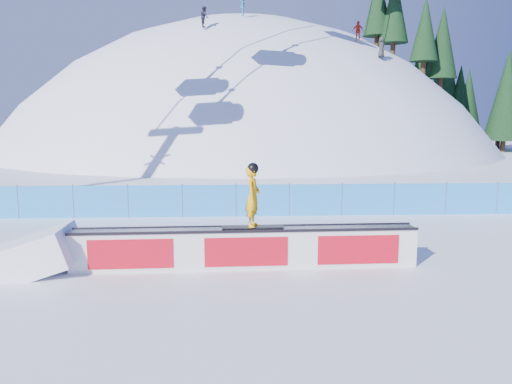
{
  "coord_description": "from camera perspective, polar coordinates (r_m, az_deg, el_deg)",
  "views": [
    {
      "loc": [
        -1.09,
        -13.9,
        3.77
      ],
      "look_at": [
        -0.43,
        0.45,
        1.55
      ],
      "focal_mm": 35.0,
      "sensor_mm": 36.0,
      "label": 1
    }
  ],
  "objects": [
    {
      "name": "ground",
      "position": [
        14.44,
        1.8,
        -6.35
      ],
      "size": [
        160.0,
        160.0,
        0.0
      ],
      "primitive_type": "plane",
      "color": "white",
      "rests_on": "ground"
    },
    {
      "name": "snow_hill",
      "position": [
        60.0,
        -1.43,
        -12.48
      ],
      "size": [
        64.0,
        64.0,
        64.0
      ],
      "color": "white",
      "rests_on": "ground"
    },
    {
      "name": "treeline",
      "position": [
        59.5,
        22.51,
        13.84
      ],
      "size": [
        23.45,
        11.91,
        21.02
      ],
      "color": "#362315",
      "rests_on": "ground"
    },
    {
      "name": "safety_fence",
      "position": [
        18.7,
        0.76,
        -0.96
      ],
      "size": [
        22.05,
        0.05,
        1.3
      ],
      "color": "#2587E3",
      "rests_on": "ground"
    },
    {
      "name": "rail_box",
      "position": [
        12.46,
        -1.19,
        -6.41
      ],
      "size": [
        8.55,
        0.81,
        1.02
      ],
      "rotation": [
        0.0,
        0.0,
        0.03
      ],
      "color": "silver",
      "rests_on": "ground"
    },
    {
      "name": "snow_ramp",
      "position": [
        13.45,
        -24.78,
        -8.32
      ],
      "size": [
        2.56,
        1.64,
        1.57
      ],
      "primitive_type": null,
      "rotation": [
        0.0,
        -0.31,
        0.03
      ],
      "color": "white",
      "rests_on": "ground"
    },
    {
      "name": "snowboarder",
      "position": [
        12.19,
        -0.36,
        -0.45
      ],
      "size": [
        1.54,
        0.62,
        1.61
      ],
      "rotation": [
        0.0,
        0.0,
        1.3
      ],
      "color": "black",
      "rests_on": "rail_box"
    },
    {
      "name": "distant_skiers",
      "position": [
        44.86,
        3.34,
        18.81
      ],
      "size": [
        15.1,
        5.71,
        5.77
      ],
      "color": "black",
      "rests_on": "ground"
    }
  ]
}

